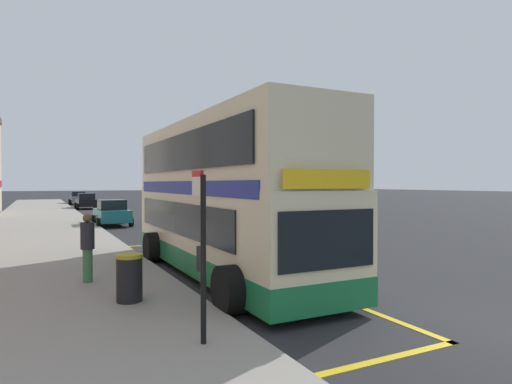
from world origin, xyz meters
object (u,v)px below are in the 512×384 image
object	(u,v)px
bus_stop_sign	(202,241)
litter_bin	(129,278)
parked_car_grey_distant	(78,198)
pedestrian_waiting_near_sign	(88,245)
double_decker_bus	(222,203)
parked_car_black_across	(86,201)
parked_car_teal_kerbside	(112,213)

from	to	relation	value
bus_stop_sign	litter_bin	size ratio (longest dim) A/B	2.69
parked_car_grey_distant	pedestrian_waiting_near_sign	size ratio (longest dim) A/B	2.42
double_decker_bus	parked_car_black_across	distance (m)	36.00
parked_car_black_across	pedestrian_waiting_near_sign	xyz separation A→B (m)	(-3.38, -35.96, 0.29)
bus_stop_sign	pedestrian_waiting_near_sign	bearing A→B (deg)	102.70
bus_stop_sign	parked_car_black_across	size ratio (longest dim) A/B	0.64
double_decker_bus	litter_bin	distance (m)	4.06
parked_car_grey_distant	litter_bin	bearing A→B (deg)	-93.17
pedestrian_waiting_near_sign	double_decker_bus	bearing A→B (deg)	-0.31
double_decker_bus	parked_car_teal_kerbside	distance (m)	16.54
parked_car_black_across	pedestrian_waiting_near_sign	distance (m)	36.12
double_decker_bus	bus_stop_sign	xyz separation A→B (m)	(-2.48, -5.19, -0.33)
double_decker_bus	parked_car_black_across	bearing A→B (deg)	90.43
bus_stop_sign	double_decker_bus	bearing A→B (deg)	64.48
parked_car_black_across	litter_bin	size ratio (longest dim) A/B	4.18
pedestrian_waiting_near_sign	parked_car_teal_kerbside	bearing A→B (deg)	79.62
parked_car_black_across	parked_car_teal_kerbside	distance (m)	19.50
double_decker_bus	bus_stop_sign	distance (m)	5.76
double_decker_bus	pedestrian_waiting_near_sign	distance (m)	3.78
parked_car_teal_kerbside	pedestrian_waiting_near_sign	xyz separation A→B (m)	(-3.02, -16.46, 0.29)
litter_bin	pedestrian_waiting_near_sign	bearing A→B (deg)	104.71
parked_car_grey_distant	pedestrian_waiting_near_sign	bearing A→B (deg)	-94.05
parked_car_black_across	parked_car_grey_distant	distance (m)	11.28
double_decker_bus	pedestrian_waiting_near_sign	world-z (taller)	double_decker_bus
parked_car_grey_distant	parked_car_black_across	bearing A→B (deg)	-90.32
pedestrian_waiting_near_sign	litter_bin	xyz separation A→B (m)	(0.60, -2.30, -0.44)
parked_car_black_across	parked_car_grey_distant	xyz separation A→B (m)	(0.09, 11.27, 0.00)
pedestrian_waiting_near_sign	parked_car_black_across	bearing A→B (deg)	84.63
double_decker_bus	parked_car_grey_distant	xyz separation A→B (m)	(-0.18, 47.25, -1.26)
pedestrian_waiting_near_sign	litter_bin	size ratio (longest dim) A/B	1.73
parked_car_teal_kerbside	litter_bin	world-z (taller)	parked_car_teal_kerbside
parked_car_black_across	litter_bin	xyz separation A→B (m)	(-2.78, -38.26, -0.15)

